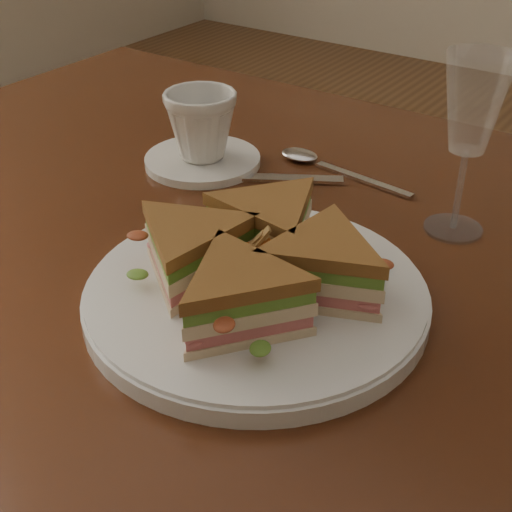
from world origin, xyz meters
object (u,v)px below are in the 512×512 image
Objects in this scene: sandwich_wedges at (256,261)px; knife at (245,178)px; saucer at (203,160)px; wine_glass at (473,108)px; plate at (256,297)px; spoon at (314,161)px; coffee_cup at (201,125)px; table at (275,312)px.

sandwich_wedges is 1.39× the size of knife.
wine_glass is at bearing 4.06° from saucer.
sandwich_wedges is (-0.00, 0.00, 0.04)m from plate.
sandwich_wedges is at bearing -112.68° from wine_glass.
coffee_cup is (-0.11, -0.08, 0.05)m from spoon.
table is 6.55× the size of wine_glass.
sandwich_wedges is at bearing -64.84° from table.
saucer is (-0.11, -0.08, 0.00)m from spoon.
wine_glass is at bearing -8.64° from spoon.
knife reaches higher than table.
coffee_cup is at bearing 144.68° from knife.
plate is 3.44× the size of coffee_cup.
spoon is (-0.11, 0.28, -0.04)m from sandwich_wedges.
spoon is 0.14m from coffee_cup.
plate is at bearing -61.62° from coffee_cup.
table is 0.16m from knife.
saucer is (-0.22, 0.20, -0.00)m from plate.
wine_glass reaches higher than saucer.
spoon is at bearing 110.97° from plate.
plate is 0.30m from spoon.
spoon is 0.96× the size of knife.
table is 0.29m from wine_glass.
table is 6.54× the size of spoon.
plate is at bearing 0.00° from sandwich_wedges.
sandwich_wedges is (0.05, -0.11, 0.14)m from table.
saucer is at bearing -138.75° from spoon.
knife is (-0.05, -0.08, -0.00)m from spoon.
saucer is at bearing 144.68° from knife.
knife is 1.36× the size of saucer.
plate is 1.13× the size of sandwich_wedges.
wine_glass is (0.20, -0.05, 0.13)m from spoon.
plate is at bearing -64.84° from table.
saucer is at bearing 137.49° from sandwich_wedges.
spoon is 0.09m from knife.
wine_glass is 0.34m from saucer.
sandwich_wedges reaches higher than spoon.
table is at bearing 115.16° from sandwich_wedges.
sandwich_wedges is at bearing -62.26° from spoon.
table is at bearing -142.33° from wine_glass.
coffee_cup is at bearing 137.49° from sandwich_wedges.
table is 0.20m from spoon.
plate is 1.63× the size of spoon.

